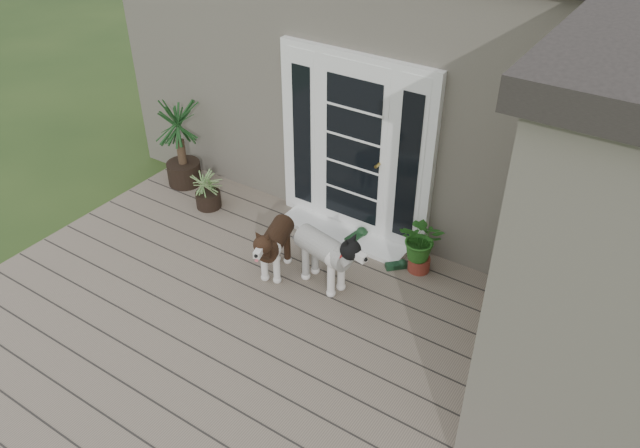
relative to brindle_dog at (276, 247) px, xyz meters
The scene contains 14 objects.
deck 1.20m from the brindle_dog, 65.97° to the right, with size 6.20×4.60×0.12m, color #6B5B4C.
house_main 3.43m from the brindle_dog, 81.82° to the left, with size 7.40×4.00×3.10m, color #665E54.
door_unit 1.41m from the brindle_dog, 77.30° to the left, with size 1.90×0.14×2.15m, color white.
door_step 1.04m from the brindle_dog, 74.78° to the left, with size 1.60×0.40×0.05m, color white.
brindle_dog is the anchor object (origin of this frame).
white_dog 0.56m from the brindle_dog, 10.48° to the left, with size 0.36×0.84×0.70m, color silver, non-canonical shape.
spider_plant 1.59m from the brindle_dog, 159.17° to the left, with size 0.52×0.52×0.55m, color #799159, non-canonical shape.
yucca 2.31m from the brindle_dog, 158.86° to the left, with size 0.83×0.83×1.21m, color black, non-canonical shape.
herb_a 1.56m from the brindle_dog, 34.18° to the left, with size 0.48×0.48×0.61m, color #17531D.
herb_b 2.37m from the brindle_dog, 21.23° to the left, with size 0.44×0.44×0.67m, color #164F16.
herb_c 2.59m from the brindle_dog, 21.80° to the left, with size 0.40×0.40×0.63m, color #235618.
sapling 2.66m from the brindle_dog, ahead, with size 0.51×0.51×1.73m, color #1C6323, non-canonical shape.
clog_left 1.09m from the brindle_dog, 65.60° to the left, with size 0.16×0.34×0.10m, color #15351A, non-canonical shape.
clog_right 1.34m from the brindle_dog, 35.62° to the left, with size 0.12×0.26×0.08m, color black, non-canonical shape.
Camera 1 is at (2.88, -2.77, 4.46)m, focal length 35.20 mm.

